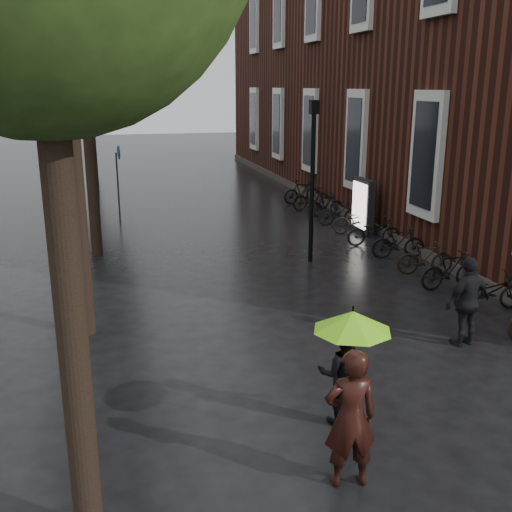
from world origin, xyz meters
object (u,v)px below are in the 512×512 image
object	(u,v)px
person_burgundy	(350,419)
ad_lightbox	(363,206)
person_black	(343,374)
lamp_post	(313,166)
pedestrian_walking	(468,302)
parked_bicycles	(372,229)

from	to	relation	value
person_burgundy	ad_lightbox	distance (m)	13.76
person_black	lamp_post	bearing A→B (deg)	-85.78
pedestrian_walking	parked_bicycles	world-z (taller)	pedestrian_walking
person_black	ad_lightbox	xyz separation A→B (m)	(5.30, 11.10, 0.15)
person_black	ad_lightbox	distance (m)	12.30
person_burgundy	pedestrian_walking	bearing A→B (deg)	-134.16
ad_lightbox	pedestrian_walking	bearing A→B (deg)	-102.99
person_burgundy	pedestrian_walking	xyz separation A→B (m)	(3.90, 3.43, -0.04)
lamp_post	ad_lightbox	bearing A→B (deg)	44.66
person_black	ad_lightbox	bearing A→B (deg)	-94.98
person_burgundy	pedestrian_walking	size ratio (longest dim) A/B	1.05
ad_lightbox	lamp_post	distance (m)	4.44
person_black	ad_lightbox	world-z (taller)	ad_lightbox
person_black	lamp_post	distance (m)	8.82
person_burgundy	ad_lightbox	world-z (taller)	ad_lightbox
pedestrian_walking	ad_lightbox	distance (m)	9.25
person_burgundy	lamp_post	distance (m)	10.23
person_burgundy	person_black	size ratio (longest dim) A/B	1.18
person_black	pedestrian_walking	bearing A→B (deg)	-128.74
person_burgundy	lamp_post	world-z (taller)	lamp_post
parked_bicycles	lamp_post	bearing A→B (deg)	-150.99
person_burgundy	person_black	bearing A→B (deg)	-104.38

